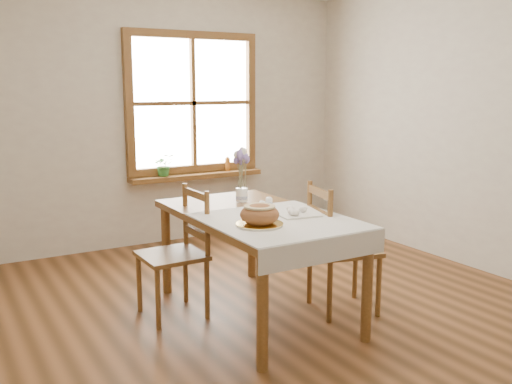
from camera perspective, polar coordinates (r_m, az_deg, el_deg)
ground at (r=3.99m, az=2.23°, el=-13.50°), size 5.00×5.00×0.00m
room_walls at (r=3.65m, az=2.43°, el=11.79°), size 4.60×5.10×2.65m
window at (r=6.07m, az=-6.35°, el=8.83°), size 1.46×0.08×1.46m
window_sill at (r=6.07m, az=-5.94°, el=1.63°), size 1.46×0.20×0.05m
dining_table at (r=4.02m, az=0.00°, el=-3.29°), size 0.90×1.60×0.75m
table_linen at (r=3.75m, az=2.35°, el=-2.92°), size 0.91×0.99×0.01m
chair_left at (r=4.10m, az=-8.43°, el=-6.10°), size 0.46×0.44×0.92m
chair_right at (r=4.20m, az=8.79°, el=-5.53°), size 0.55×0.54×0.94m
bread_plate at (r=3.60m, az=0.36°, el=-3.26°), size 0.35×0.35×0.02m
bread_loaf at (r=3.58m, az=0.36°, el=-2.08°), size 0.25×0.25×0.14m
egg_napkin at (r=3.90m, az=4.20°, el=-2.24°), size 0.30×0.26×0.01m
eggs at (r=3.89m, az=4.21°, el=-1.82°), size 0.23×0.21×0.05m
salt_shaker at (r=3.94m, az=0.62°, el=-1.50°), size 0.05×0.05×0.09m
pepper_shaker at (r=4.05m, az=1.31°, el=-1.12°), size 0.06×0.06×0.09m
flower_vase at (r=4.35m, az=-1.44°, el=-0.39°), size 0.10×0.10×0.10m
lavender_bouquet at (r=4.32m, az=-1.45°, el=2.28°), size 0.16×0.16×0.31m
potted_plant at (r=5.92m, az=-9.17°, el=2.44°), size 0.22×0.24×0.18m
amber_bottle at (r=6.22m, az=-2.87°, el=2.85°), size 0.06×0.06×0.16m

